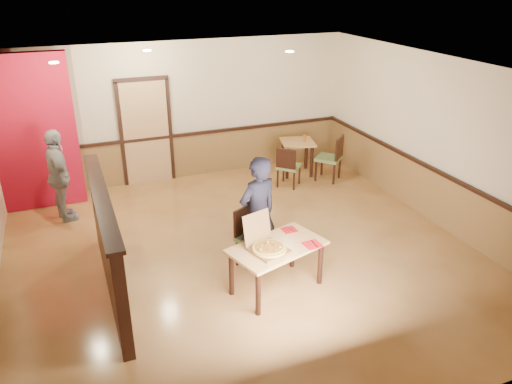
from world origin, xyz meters
TOP-DOWN VIEW (x-y plane):
  - floor at (0.00, 0.00)m, footprint 7.00×7.00m
  - ceiling at (0.00, 0.00)m, footprint 7.00×7.00m
  - wall_back at (0.00, 3.50)m, footprint 7.00×0.00m
  - wall_right at (3.50, 0.00)m, footprint 0.00×7.00m
  - wainscot_back at (0.00, 3.47)m, footprint 7.00×0.04m
  - chair_rail_back at (0.00, 3.45)m, footprint 7.00×0.06m
  - wainscot_right at (3.47, 0.00)m, footprint 0.04×7.00m
  - chair_rail_right at (3.45, 0.00)m, footprint 0.06×7.00m
  - back_door at (-0.80, 3.46)m, footprint 0.90×0.06m
  - booth_partition at (-2.00, -0.20)m, footprint 0.20×3.10m
  - red_accent_panel at (-2.90, 3.00)m, footprint 1.60×0.20m
  - spot_a at (-2.30, 1.80)m, footprint 0.14×0.14m
  - spot_b at (-0.80, 2.50)m, footprint 0.14×0.14m
  - spot_c at (1.40, 1.50)m, footprint 0.14×0.14m
  - main_table at (0.10, -1.02)m, footprint 1.43×1.07m
  - diner_chair at (0.01, -0.27)m, footprint 0.59×0.59m
  - side_chair_left at (1.73, 2.14)m, footprint 0.59×0.59m
  - side_chair_right at (2.73, 2.14)m, footprint 0.67×0.67m
  - side_table at (2.23, 2.74)m, footprint 0.82×0.82m
  - diner at (0.07, -0.41)m, footprint 0.73×0.58m
  - passerby at (-2.51, 2.27)m, footprint 0.58×1.02m
  - pizza_box at (-0.07, -1.07)m, footprint 0.57×0.62m
  - pizza at (-0.06, -1.12)m, footprint 0.53×0.53m
  - napkin_near at (0.55, -1.17)m, footprint 0.25×0.25m
  - napkin_far at (0.43, -0.68)m, footprint 0.21×0.21m
  - condiment at (2.35, 2.67)m, footprint 0.06×0.06m

SIDE VIEW (x-z plane):
  - floor at x=0.00m, z-range 0.00..0.00m
  - wainscot_back at x=0.00m, z-range 0.00..0.90m
  - wainscot_right at x=3.47m, z-range 0.00..0.90m
  - side_chair_left at x=1.73m, z-range 0.04..0.88m
  - diner_chair at x=0.01m, z-range 0.04..0.93m
  - side_chair_right at x=2.73m, z-range 0.04..1.00m
  - side_table at x=2.23m, z-range 0.19..0.91m
  - main_table at x=0.10m, z-range 0.23..0.91m
  - napkin_far at x=0.43m, z-range 0.68..0.69m
  - napkin_near at x=0.55m, z-range 0.68..0.69m
  - pizza at x=-0.06m, z-range 0.71..0.74m
  - booth_partition at x=-2.00m, z-range 0.01..1.46m
  - pizza_box at x=-0.07m, z-range 0.51..0.97m
  - condiment at x=2.35m, z-range 0.72..0.87m
  - passerby at x=-2.51m, z-range 0.00..1.64m
  - diner at x=0.07m, z-range 0.00..1.73m
  - chair_rail_back at x=0.00m, z-range 0.89..0.95m
  - chair_rail_right at x=3.45m, z-range 0.89..0.95m
  - back_door at x=-0.80m, z-range 0.00..2.10m
  - red_accent_panel at x=-2.90m, z-range 0.01..2.79m
  - wall_back at x=0.00m, z-range -2.10..4.90m
  - wall_right at x=3.50m, z-range -2.10..4.90m
  - spot_a at x=-2.30m, z-range 2.77..2.79m
  - spot_b at x=-0.80m, z-range 2.77..2.79m
  - spot_c at x=1.40m, z-range 2.77..2.79m
  - ceiling at x=0.00m, z-range 2.80..2.80m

